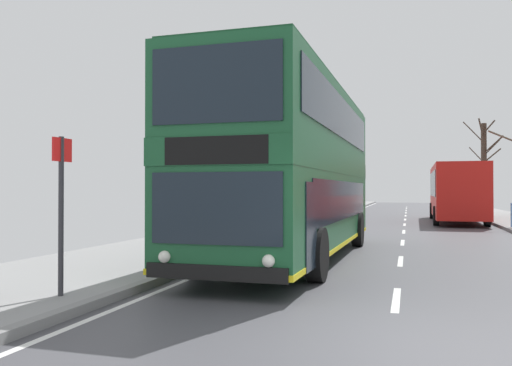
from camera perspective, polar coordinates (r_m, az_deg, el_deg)
name	(u,v)px	position (r m, az deg, el deg)	size (l,w,h in m)	color
ground	(328,336)	(6.57, 7.62, -15.83)	(15.80, 140.00, 0.20)	#46464B
double_decker_bus_main	(294,170)	(13.66, 4.06, 1.43)	(2.87, 11.08, 4.32)	#19512D
background_bus_far_lane	(456,191)	(31.29, 20.46, -0.83)	(2.70, 10.62, 3.06)	red
bus_stop_sign_near	(61,197)	(8.69, -19.95, -1.38)	(0.08, 0.44, 2.42)	#2D2D33
bare_tree_far_02	(484,165)	(42.14, 23.04, 1.75)	(2.72, 2.33, 6.72)	#423328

